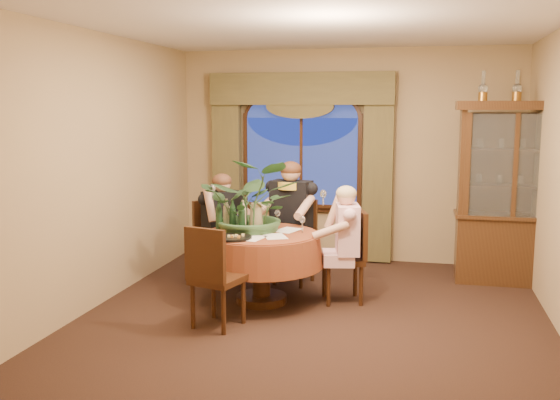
% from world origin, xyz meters
% --- Properties ---
extents(floor, '(5.00, 5.00, 0.00)m').
position_xyz_m(floor, '(0.00, 0.00, 0.00)').
color(floor, black).
rests_on(floor, ground).
extents(wall_back, '(4.50, 0.00, 4.50)m').
position_xyz_m(wall_back, '(0.00, 2.50, 1.40)').
color(wall_back, '#9E865F').
rests_on(wall_back, ground).
extents(ceiling, '(5.00, 5.00, 0.00)m').
position_xyz_m(ceiling, '(0.00, 0.00, 2.80)').
color(ceiling, white).
rests_on(ceiling, wall_back).
extents(window, '(1.62, 0.10, 1.32)m').
position_xyz_m(window, '(-0.60, 2.43, 1.30)').
color(window, navy).
rests_on(window, wall_back).
extents(arched_transom, '(1.60, 0.06, 0.44)m').
position_xyz_m(arched_transom, '(-0.60, 2.43, 2.08)').
color(arched_transom, navy).
rests_on(arched_transom, wall_back).
extents(drapery_left, '(0.38, 0.14, 2.32)m').
position_xyz_m(drapery_left, '(-1.63, 2.38, 1.18)').
color(drapery_left, '#4C4627').
rests_on(drapery_left, floor).
extents(drapery_right, '(0.38, 0.14, 2.32)m').
position_xyz_m(drapery_right, '(0.43, 2.38, 1.18)').
color(drapery_right, '#4C4627').
rests_on(drapery_right, floor).
extents(swag_valance, '(2.45, 0.16, 0.42)m').
position_xyz_m(swag_valance, '(-0.60, 2.35, 2.28)').
color(swag_valance, '#4C4627').
rests_on(swag_valance, wall_back).
extents(dining_table, '(1.56, 1.56, 0.75)m').
position_xyz_m(dining_table, '(-0.62, 0.37, 0.38)').
color(dining_table, maroon).
rests_on(dining_table, floor).
extents(china_cabinet, '(1.31, 0.52, 2.11)m').
position_xyz_m(china_cabinet, '(2.00, 1.75, 1.06)').
color(china_cabinet, '#351F11').
rests_on(china_cabinet, floor).
extents(oil_lamp_left, '(0.11, 0.11, 0.34)m').
position_xyz_m(oil_lamp_left, '(1.64, 1.75, 2.28)').
color(oil_lamp_left, '#A5722D').
rests_on(oil_lamp_left, china_cabinet).
extents(oil_lamp_center, '(0.11, 0.11, 0.34)m').
position_xyz_m(oil_lamp_center, '(2.00, 1.75, 2.28)').
color(oil_lamp_center, '#A5722D').
rests_on(oil_lamp_center, china_cabinet).
extents(oil_lamp_right, '(0.11, 0.11, 0.34)m').
position_xyz_m(oil_lamp_right, '(2.37, 1.75, 2.28)').
color(oil_lamp_right, '#A5722D').
rests_on(oil_lamp_right, china_cabinet).
extents(chair_right, '(0.52, 0.52, 0.96)m').
position_xyz_m(chair_right, '(0.20, 0.61, 0.48)').
color(chair_right, black).
rests_on(chair_right, floor).
extents(chair_back_right, '(0.50, 0.50, 0.96)m').
position_xyz_m(chair_back_right, '(-0.44, 1.17, 0.48)').
color(chair_back_right, black).
rests_on(chair_back_right, floor).
extents(chair_back, '(0.59, 0.59, 0.96)m').
position_xyz_m(chair_back, '(-1.28, 0.93, 0.48)').
color(chair_back, black).
rests_on(chair_back, floor).
extents(chair_front_left, '(0.52, 0.52, 0.96)m').
position_xyz_m(chair_front_left, '(-0.83, -0.41, 0.48)').
color(chair_front_left, black).
rests_on(chair_front_left, floor).
extents(person_pink, '(0.49, 0.52, 1.25)m').
position_xyz_m(person_pink, '(0.26, 0.56, 0.62)').
color(person_pink, beige).
rests_on(person_pink, floor).
extents(person_back, '(0.63, 0.63, 1.30)m').
position_xyz_m(person_back, '(-1.23, 0.92, 0.65)').
color(person_back, black).
rests_on(person_back, floor).
extents(person_scarf, '(0.59, 0.55, 1.43)m').
position_xyz_m(person_scarf, '(-0.47, 1.18, 0.72)').
color(person_scarf, black).
rests_on(person_scarf, floor).
extents(stoneware_vase, '(0.15, 0.15, 0.29)m').
position_xyz_m(stoneware_vase, '(-0.71, 0.52, 0.89)').
color(stoneware_vase, '#94835C').
rests_on(stoneware_vase, dining_table).
extents(centerpiece_plant, '(1.03, 1.15, 0.89)m').
position_xyz_m(centerpiece_plant, '(-0.73, 0.48, 1.40)').
color(centerpiece_plant, '#325830').
rests_on(centerpiece_plant, dining_table).
extents(olive_bowl, '(0.14, 0.14, 0.04)m').
position_xyz_m(olive_bowl, '(-0.60, 0.30, 0.77)').
color(olive_bowl, '#4F552C').
rests_on(olive_bowl, dining_table).
extents(cheese_platter, '(0.37, 0.37, 0.02)m').
position_xyz_m(cheese_platter, '(-0.81, 0.01, 0.76)').
color(cheese_platter, black).
rests_on(cheese_platter, dining_table).
extents(wine_bottle_0, '(0.07, 0.07, 0.33)m').
position_xyz_m(wine_bottle_0, '(-1.05, 0.30, 0.92)').
color(wine_bottle_0, black).
rests_on(wine_bottle_0, dining_table).
extents(wine_bottle_1, '(0.07, 0.07, 0.33)m').
position_xyz_m(wine_bottle_1, '(-0.80, 0.28, 0.92)').
color(wine_bottle_1, black).
rests_on(wine_bottle_1, dining_table).
extents(wine_bottle_2, '(0.07, 0.07, 0.33)m').
position_xyz_m(wine_bottle_2, '(-1.02, 0.46, 0.92)').
color(wine_bottle_2, tan).
rests_on(wine_bottle_2, dining_table).
extents(wine_bottle_3, '(0.07, 0.07, 0.33)m').
position_xyz_m(wine_bottle_3, '(-0.85, 0.54, 0.92)').
color(wine_bottle_3, black).
rests_on(wine_bottle_3, dining_table).
extents(wine_bottle_4, '(0.07, 0.07, 0.33)m').
position_xyz_m(wine_bottle_4, '(-0.82, 0.39, 0.92)').
color(wine_bottle_4, tan).
rests_on(wine_bottle_4, dining_table).
extents(wine_bottle_5, '(0.07, 0.07, 0.33)m').
position_xyz_m(wine_bottle_5, '(-0.93, 0.38, 0.92)').
color(wine_bottle_5, black).
rests_on(wine_bottle_5, dining_table).
extents(tasting_paper_0, '(0.32, 0.36, 0.00)m').
position_xyz_m(tasting_paper_0, '(-0.43, 0.20, 0.75)').
color(tasting_paper_0, white).
rests_on(tasting_paper_0, dining_table).
extents(tasting_paper_1, '(0.30, 0.35, 0.00)m').
position_xyz_m(tasting_paper_1, '(-0.38, 0.54, 0.75)').
color(tasting_paper_1, white).
rests_on(tasting_paper_1, dining_table).
extents(tasting_paper_2, '(0.27, 0.34, 0.00)m').
position_xyz_m(tasting_paper_2, '(-0.63, 0.06, 0.75)').
color(tasting_paper_2, white).
rests_on(tasting_paper_2, dining_table).
extents(wine_glass_person_pink, '(0.07, 0.07, 0.18)m').
position_xyz_m(wine_glass_person_pink, '(-0.20, 0.46, 0.84)').
color(wine_glass_person_pink, silver).
rests_on(wine_glass_person_pink, dining_table).
extents(wine_glass_person_back, '(0.07, 0.07, 0.18)m').
position_xyz_m(wine_glass_person_back, '(-0.94, 0.65, 0.84)').
color(wine_glass_person_back, silver).
rests_on(wine_glass_person_back, dining_table).
extents(wine_glass_person_scarf, '(0.07, 0.07, 0.18)m').
position_xyz_m(wine_glass_person_scarf, '(-0.54, 0.79, 0.84)').
color(wine_glass_person_scarf, silver).
rests_on(wine_glass_person_scarf, dining_table).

